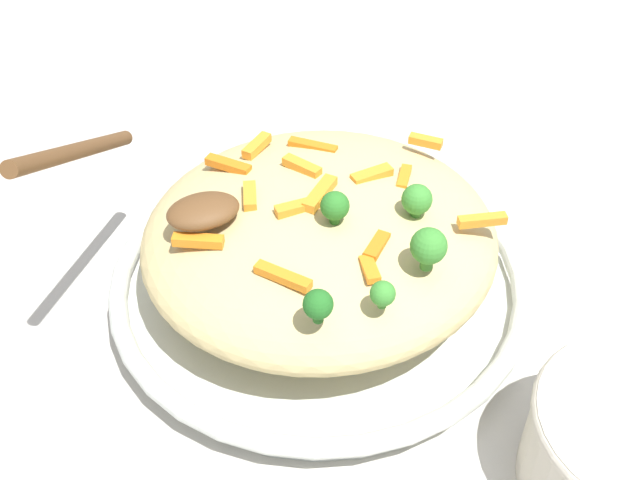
% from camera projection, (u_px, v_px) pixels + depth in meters
% --- Properties ---
extents(ground_plane, '(2.40, 2.40, 0.00)m').
position_uv_depth(ground_plane, '(320.00, 297.00, 0.67)').
color(ground_plane, beige).
extents(serving_bowl, '(0.36, 0.36, 0.04)m').
position_uv_depth(serving_bowl, '(320.00, 282.00, 0.66)').
color(serving_bowl, silver).
rests_on(serving_bowl, ground_plane).
extents(pasta_mound, '(0.29, 0.28, 0.08)m').
position_uv_depth(pasta_mound, '(320.00, 236.00, 0.62)').
color(pasta_mound, '#D1BA7A').
rests_on(pasta_mound, serving_bowl).
extents(carrot_piece_0, '(0.02, 0.03, 0.01)m').
position_uv_depth(carrot_piece_0, '(250.00, 196.00, 0.60)').
color(carrot_piece_0, orange).
rests_on(carrot_piece_0, pasta_mound).
extents(carrot_piece_1, '(0.04, 0.01, 0.01)m').
position_uv_depth(carrot_piece_1, '(302.00, 207.00, 0.58)').
color(carrot_piece_1, orange).
rests_on(carrot_piece_1, pasta_mound).
extents(carrot_piece_2, '(0.03, 0.03, 0.01)m').
position_uv_depth(carrot_piece_2, '(257.00, 146.00, 0.65)').
color(carrot_piece_2, orange).
rests_on(carrot_piece_2, pasta_mound).
extents(carrot_piece_3, '(0.03, 0.03, 0.01)m').
position_uv_depth(carrot_piece_3, '(305.00, 166.00, 0.62)').
color(carrot_piece_3, orange).
rests_on(carrot_piece_3, pasta_mound).
extents(carrot_piece_4, '(0.04, 0.04, 0.01)m').
position_uv_depth(carrot_piece_4, '(321.00, 193.00, 0.59)').
color(carrot_piece_4, orange).
rests_on(carrot_piece_4, pasta_mound).
extents(carrot_piece_5, '(0.02, 0.03, 0.01)m').
position_uv_depth(carrot_piece_5, '(404.00, 177.00, 0.62)').
color(carrot_piece_5, orange).
rests_on(carrot_piece_5, pasta_mound).
extents(carrot_piece_6, '(0.03, 0.04, 0.01)m').
position_uv_depth(carrot_piece_6, '(228.00, 165.00, 0.63)').
color(carrot_piece_6, orange).
rests_on(carrot_piece_6, pasta_mound).
extents(carrot_piece_7, '(0.04, 0.04, 0.01)m').
position_uv_depth(carrot_piece_7, '(313.00, 146.00, 0.66)').
color(carrot_piece_7, orange).
rests_on(carrot_piece_7, pasta_mound).
extents(carrot_piece_8, '(0.01, 0.03, 0.01)m').
position_uv_depth(carrot_piece_8, '(370.00, 269.00, 0.54)').
color(carrot_piece_8, orange).
rests_on(carrot_piece_8, pasta_mound).
extents(carrot_piece_9, '(0.03, 0.03, 0.01)m').
position_uv_depth(carrot_piece_9, '(426.00, 141.00, 0.66)').
color(carrot_piece_9, orange).
rests_on(carrot_piece_9, pasta_mound).
extents(carrot_piece_10, '(0.04, 0.02, 0.01)m').
position_uv_depth(carrot_piece_10, '(372.00, 175.00, 0.62)').
color(carrot_piece_10, orange).
rests_on(carrot_piece_10, pasta_mound).
extents(carrot_piece_11, '(0.04, 0.03, 0.01)m').
position_uv_depth(carrot_piece_11, '(198.00, 241.00, 0.56)').
color(carrot_piece_11, orange).
rests_on(carrot_piece_11, pasta_mound).
extents(carrot_piece_12, '(0.04, 0.02, 0.01)m').
position_uv_depth(carrot_piece_12, '(482.00, 220.00, 0.58)').
color(carrot_piece_12, orange).
rests_on(carrot_piece_12, pasta_mound).
extents(carrot_piece_13, '(0.03, 0.04, 0.01)m').
position_uv_depth(carrot_piece_13, '(283.00, 276.00, 0.54)').
color(carrot_piece_13, orange).
rests_on(carrot_piece_13, pasta_mound).
extents(carrot_piece_14, '(0.03, 0.03, 0.01)m').
position_uv_depth(carrot_piece_14, '(377.00, 246.00, 0.56)').
color(carrot_piece_14, orange).
rests_on(carrot_piece_14, pasta_mound).
extents(broccoli_floret_0, '(0.02, 0.02, 0.02)m').
position_uv_depth(broccoli_floret_0, '(388.00, 292.00, 0.51)').
color(broccoli_floret_0, '#377928').
rests_on(broccoli_floret_0, pasta_mound).
extents(broccoli_floret_1, '(0.02, 0.02, 0.03)m').
position_uv_depth(broccoli_floret_1, '(417.00, 200.00, 0.58)').
color(broccoli_floret_1, '#377928').
rests_on(broccoli_floret_1, pasta_mound).
extents(broccoli_floret_2, '(0.02, 0.02, 0.03)m').
position_uv_depth(broccoli_floret_2, '(318.00, 305.00, 0.50)').
color(broccoli_floret_2, '#205B1C').
rests_on(broccoli_floret_2, pasta_mound).
extents(broccoli_floret_3, '(0.02, 0.02, 0.03)m').
position_uv_depth(broccoli_floret_3, '(340.00, 205.00, 0.57)').
color(broccoli_floret_3, '#296820').
rests_on(broccoli_floret_3, pasta_mound).
extents(broccoli_floret_4, '(0.03, 0.03, 0.03)m').
position_uv_depth(broccoli_floret_4, '(429.00, 247.00, 0.53)').
color(broccoli_floret_4, '#377928').
rests_on(broccoli_floret_4, pasta_mound).
extents(serving_spoon, '(0.15, 0.17, 0.11)m').
position_uv_depth(serving_spoon, '(152.00, 187.00, 0.56)').
color(serving_spoon, brown).
rests_on(serving_spoon, pasta_mound).
extents(companion_bowl, '(0.15, 0.15, 0.08)m').
position_uv_depth(companion_bowl, '(635.00, 450.00, 0.51)').
color(companion_bowl, beige).
rests_on(companion_bowl, ground_plane).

